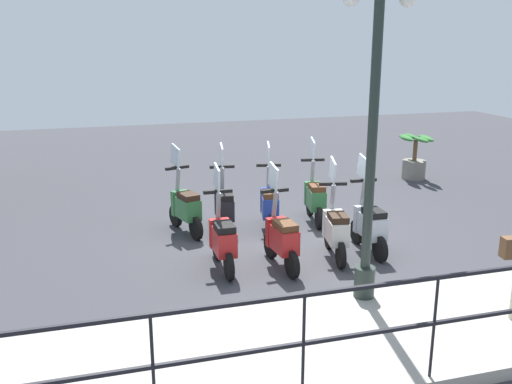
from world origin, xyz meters
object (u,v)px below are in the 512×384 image
at_px(lamp_post_near, 371,156).
at_px(scooter_far_1, 270,204).
at_px(scooter_far_0, 315,197).
at_px(scooter_near_2, 281,237).
at_px(scooter_near_1, 335,229).
at_px(scooter_near_0, 369,224).
at_px(potted_palm, 414,161).
at_px(scooter_far_3, 185,207).
at_px(scooter_near_3, 223,239).
at_px(scooter_far_2, 224,206).

relative_size(lamp_post_near, scooter_far_1, 2.69).
height_order(lamp_post_near, scooter_far_0, lamp_post_near).
xyz_separation_m(lamp_post_near, scooter_near_2, (1.52, 0.61, -1.50)).
distance_m(lamp_post_near, scooter_near_1, 2.26).
xyz_separation_m(scooter_near_0, scooter_far_0, (1.68, 0.25, 0.00)).
bearing_deg(potted_palm, scooter_far_3, 111.76).
bearing_deg(lamp_post_near, potted_palm, -36.02).
bearing_deg(scooter_far_3, scooter_near_2, -166.11).
bearing_deg(scooter_near_2, scooter_near_3, 73.73).
xyz_separation_m(lamp_post_near, scooter_far_3, (3.47, 1.73, -1.50)).
distance_m(scooter_far_0, scooter_far_2, 1.75).
distance_m(potted_palm, scooter_near_3, 7.06).
distance_m(scooter_far_0, scooter_far_3, 2.41).
xyz_separation_m(scooter_near_0, scooter_near_3, (-0.02, 2.40, 0.00)).
height_order(scooter_near_0, scooter_far_3, same).
xyz_separation_m(scooter_near_1, scooter_far_3, (1.81, 2.05, 0.00)).
bearing_deg(scooter_near_1, scooter_far_1, 31.62).
height_order(scooter_far_2, scooter_far_3, same).
bearing_deg(lamp_post_near, scooter_near_3, 40.57).
distance_m(lamp_post_near, scooter_near_0, 2.47).
distance_m(scooter_near_1, scooter_far_2, 2.16).
height_order(scooter_near_2, scooter_far_0, same).
distance_m(scooter_near_0, scooter_far_1, 1.91).
distance_m(scooter_far_1, scooter_far_2, 0.81).
bearing_deg(scooter_far_2, scooter_near_0, -121.29).
xyz_separation_m(scooter_near_0, scooter_near_1, (-0.07, 0.61, 0.00)).
bearing_deg(scooter_near_1, potted_palm, -32.17).
xyz_separation_m(scooter_far_0, scooter_far_2, (-0.10, 1.75, 0.00)).
xyz_separation_m(potted_palm, scooter_near_3, (-4.15, 5.72, 0.04)).
relative_size(scooter_near_2, scooter_far_0, 1.00).
bearing_deg(scooter_near_1, scooter_near_0, -72.88).
relative_size(scooter_near_3, scooter_far_2, 1.00).
xyz_separation_m(lamp_post_near, scooter_far_1, (3.21, 0.26, -1.50)).
bearing_deg(scooter_far_3, scooter_far_0, -107.50).
height_order(scooter_near_0, scooter_far_2, same).
xyz_separation_m(scooter_near_1, scooter_far_1, (1.55, 0.58, 0.00)).
height_order(potted_palm, scooter_far_1, scooter_far_1).
height_order(scooter_near_1, scooter_near_3, same).
bearing_deg(scooter_near_2, potted_palm, -52.47).
bearing_deg(scooter_far_2, scooter_far_1, -90.19).
bearing_deg(scooter_far_2, scooter_near_3, 173.21).
bearing_deg(scooter_near_0, scooter_near_1, 97.11).
xyz_separation_m(scooter_near_1, scooter_near_2, (-0.13, 0.93, 0.00)).
height_order(scooter_near_2, scooter_far_2, same).
distance_m(scooter_near_3, scooter_far_1, 1.92).
relative_size(scooter_near_3, scooter_far_0, 1.00).
xyz_separation_m(potted_palm, scooter_near_1, (-4.20, 3.93, 0.04)).
relative_size(scooter_near_0, scooter_near_3, 1.00).
distance_m(scooter_near_2, scooter_far_2, 1.84).
bearing_deg(scooter_far_2, scooter_near_1, -132.84).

